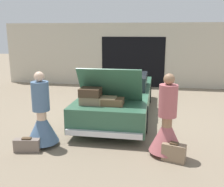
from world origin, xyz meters
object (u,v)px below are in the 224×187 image
(suitcase_beside_left_person, at_px, (27,145))
(suitcase_beside_right_person, at_px, (174,152))
(person_left, at_px, (42,120))
(person_right, at_px, (167,127))
(car, at_px, (119,96))

(suitcase_beside_left_person, bearing_deg, suitcase_beside_right_person, 1.73)
(suitcase_beside_left_person, bearing_deg, person_left, 62.28)
(person_right, xyz_separation_m, suitcase_beside_left_person, (-2.81, -0.36, -0.44))
(car, relative_size, person_left, 2.93)
(car, relative_size, suitcase_beside_left_person, 8.71)
(suitcase_beside_right_person, bearing_deg, person_right, 118.09)
(suitcase_beside_right_person, bearing_deg, person_left, 174.40)
(person_right, height_order, suitcase_beside_left_person, person_right)
(person_left, distance_m, suitcase_beside_right_person, 2.80)
(car, xyz_separation_m, person_left, (-1.31, -2.50, 0.02))
(person_right, relative_size, suitcase_beside_right_person, 3.48)
(person_left, height_order, suitcase_beside_right_person, person_left)
(person_right, height_order, suitcase_beside_right_person, person_right)
(suitcase_beside_left_person, relative_size, suitcase_beside_right_person, 1.15)
(car, height_order, suitcase_beside_left_person, car)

